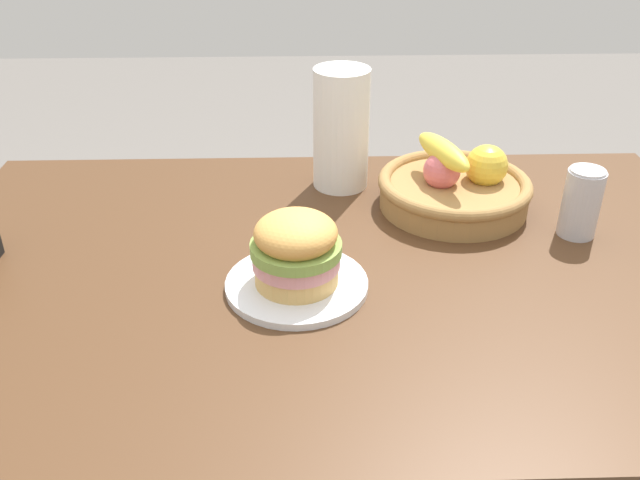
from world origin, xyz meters
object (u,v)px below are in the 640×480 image
object	(u,v)px
soda_can	(581,203)
paper_towel_roll	(341,129)
sandwich	(296,249)
fruit_basket	(455,186)
plate	(297,284)

from	to	relation	value
soda_can	paper_towel_roll	xyz separation A→B (m)	(-0.41, 0.22, 0.06)
soda_can	sandwich	bearing A→B (deg)	-162.62
fruit_basket	sandwich	bearing A→B (deg)	-138.22
soda_can	plate	bearing A→B (deg)	-162.62
sandwich	paper_towel_roll	xyz separation A→B (m)	(0.09, 0.37, 0.05)
sandwich	paper_towel_roll	bearing A→B (deg)	76.50
paper_towel_roll	fruit_basket	bearing A→B (deg)	-26.08
sandwich	soda_can	size ratio (longest dim) A/B	1.12
soda_can	paper_towel_roll	size ratio (longest dim) A/B	0.53
sandwich	soda_can	distance (m)	0.52
plate	paper_towel_roll	size ratio (longest dim) A/B	0.94
plate	soda_can	distance (m)	0.53
plate	sandwich	world-z (taller)	sandwich
plate	fruit_basket	bearing A→B (deg)	41.78
sandwich	soda_can	bearing A→B (deg)	17.38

